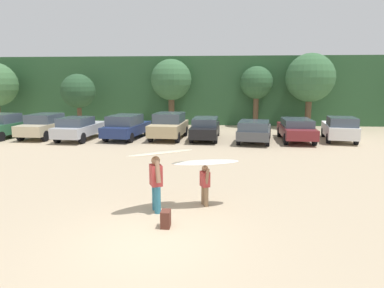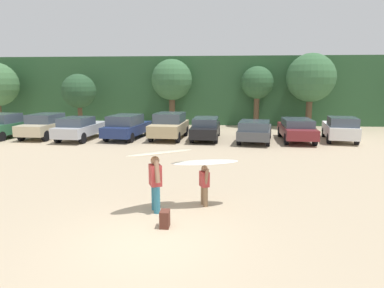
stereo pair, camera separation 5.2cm
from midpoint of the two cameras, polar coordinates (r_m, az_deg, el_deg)
name	(u,v)px [view 1 (the left image)]	position (r m, az deg, el deg)	size (l,w,h in m)	color
ground_plane	(150,242)	(8.48, -7.20, -15.92)	(120.00, 120.00, 0.00)	tan
hillside_ridge	(204,90)	(36.11, 1.95, 9.09)	(108.00, 12.00, 5.98)	#2D5633
tree_center_left	(78,91)	(29.86, -18.56, 8.36)	(2.79, 2.79, 4.43)	brown
tree_center_right	(171,80)	(29.57, -3.54, 10.61)	(3.46, 3.46, 5.69)	brown
tree_ridge_back	(257,83)	(29.51, 10.71, 9.95)	(2.72, 2.72, 5.08)	brown
tree_left	(310,78)	(29.48, 19.12, 10.39)	(3.90, 3.90, 6.06)	brown
parked_car_forest_green	(3,126)	(26.50, -29.08, 2.68)	(2.37, 4.13, 1.65)	#2D6642
parked_car_champagne	(44,125)	(25.39, -23.54, 2.90)	(2.03, 4.31, 1.62)	beige
parked_car_silver	(80,128)	(23.58, -18.35, 2.60)	(2.17, 4.72, 1.53)	silver
parked_car_navy	(126,126)	(23.22, -10.98, 2.91)	(2.45, 4.77, 1.62)	navy
parked_car_tan	(169,125)	(22.84, -3.94, 3.11)	(2.28, 4.36, 1.73)	tan
parked_car_black	(205,128)	(22.65, 2.18, 2.73)	(1.90, 4.71, 1.44)	black
parked_car_dark_gray	(255,130)	(21.83, 10.36, 2.28)	(2.63, 4.80, 1.41)	#4C4F54
parked_car_maroon	(296,129)	(22.92, 16.98, 2.46)	(2.08, 4.85, 1.44)	maroon
parked_car_white	(340,128)	(23.81, 23.43, 2.40)	(2.45, 4.38, 1.61)	white
person_adult	(156,181)	(9.96, -6.18, -6.10)	(0.45, 0.76, 1.66)	teal
person_child	(205,183)	(10.46, 2.03, -6.52)	(0.34, 0.57, 1.26)	#8C6B4C
surfboard_cream	(161,153)	(9.87, -5.39, -1.48)	(2.04, 1.63, 0.14)	beige
surfboard_white	(206,162)	(10.18, 2.18, -3.07)	(2.14, 1.10, 0.09)	white
backpack_dropped	(166,219)	(9.11, -4.59, -12.40)	(0.24, 0.34, 0.45)	#592D23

